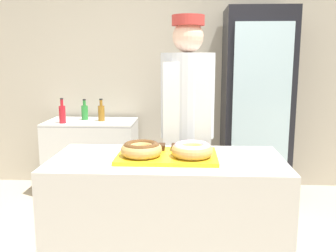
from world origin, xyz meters
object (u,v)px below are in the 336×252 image
at_px(bottle_amber, 101,112).
at_px(brownie_back_right, 179,147).
at_px(bottle_green, 85,112).
at_px(bottle_red, 62,114).
at_px(donut_chocolate_glaze, 141,149).
at_px(chest_freezer, 92,156).
at_px(serving_tray, 167,156).
at_px(brownie_back_left, 157,147).
at_px(baker_person, 187,127).
at_px(beverage_fridge, 256,105).
at_px(donut_light_glaze, 192,149).

bearing_deg(bottle_amber, brownie_back_right, -61.87).
bearing_deg(bottle_green, bottle_red, -126.55).
distance_m(donut_chocolate_glaze, bottle_red, 1.97).
bearing_deg(brownie_back_right, chest_freezer, 121.34).
bearing_deg(serving_tray, chest_freezer, 117.81).
relative_size(bottle_green, bottle_red, 0.87).
bearing_deg(bottle_amber, chest_freezer, -175.30).
height_order(brownie_back_left, bottle_red, bottle_red).
height_order(baker_person, bottle_amber, baker_person).
height_order(chest_freezer, bottle_red, bottle_red).
height_order(donut_chocolate_glaze, brownie_back_left, donut_chocolate_glaze).
relative_size(beverage_fridge, bottle_green, 8.63).
xyz_separation_m(serving_tray, chest_freezer, (-0.93, 1.77, -0.49)).
xyz_separation_m(donut_light_glaze, bottle_green, (-1.17, 1.90, -0.06)).
xyz_separation_m(serving_tray, brownie_back_right, (0.07, 0.12, 0.03)).
distance_m(donut_light_glaze, beverage_fridge, 1.94).
bearing_deg(chest_freezer, bottle_amber, 4.70).
height_order(baker_person, bottle_red, baker_person).
xyz_separation_m(brownie_back_left, bottle_green, (-0.95, 1.73, -0.03)).
xyz_separation_m(serving_tray, bottle_amber, (-0.82, 1.78, 0.00)).
bearing_deg(bottle_amber, donut_light_glaze, -62.16).
bearing_deg(bottle_green, donut_light_glaze, -58.41).
bearing_deg(bottle_green, bottle_amber, -19.62).
relative_size(serving_tray, beverage_fridge, 0.30).
xyz_separation_m(baker_person, bottle_amber, (-0.94, 1.09, -0.05)).
bearing_deg(chest_freezer, baker_person, -45.58).
height_order(serving_tray, bottle_red, bottle_red).
bearing_deg(baker_person, bottle_green, 134.56).
bearing_deg(bottle_amber, brownie_back_left, -65.79).
relative_size(beverage_fridge, bottle_amber, 8.16).
distance_m(donut_chocolate_glaze, donut_light_glaze, 0.30).
xyz_separation_m(chest_freezer, bottle_red, (-0.26, -0.15, 0.50)).
relative_size(donut_chocolate_glaze, brownie_back_left, 2.52).
relative_size(donut_light_glaze, chest_freezer, 0.26).
xyz_separation_m(donut_light_glaze, brownie_back_right, (-0.08, 0.17, -0.03)).
distance_m(donut_chocolate_glaze, beverage_fridge, 2.07).
distance_m(brownie_back_left, baker_person, 0.61).
relative_size(brownie_back_right, beverage_fridge, 0.05).
distance_m(serving_tray, beverage_fridge, 1.96).
relative_size(donut_chocolate_glaze, bottle_red, 0.94).
bearing_deg(chest_freezer, bottle_red, -149.65).
bearing_deg(beverage_fridge, donut_chocolate_glaze, -118.59).
xyz_separation_m(donut_chocolate_glaze, bottle_red, (-1.04, 1.67, -0.05)).
height_order(brownie_back_left, brownie_back_right, same).
bearing_deg(donut_chocolate_glaze, brownie_back_right, 37.84).
height_order(donut_light_glaze, brownie_back_left, donut_light_glaze).
bearing_deg(chest_freezer, serving_tray, -62.19).
relative_size(serving_tray, brownie_back_right, 6.13).
xyz_separation_m(serving_tray, baker_person, (0.12, 0.70, 0.05)).
distance_m(donut_light_glaze, baker_person, 0.75).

